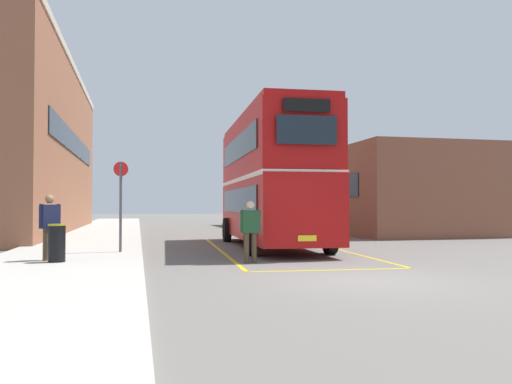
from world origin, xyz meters
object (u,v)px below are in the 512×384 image
pedestrian_boarding (250,227)px  double_decker_bus (271,178)px  litter_bin (57,243)px  pedestrian_waiting_near (50,223)px  single_deck_bus (259,204)px  bus_stop_sign (121,198)px

pedestrian_boarding → double_decker_bus: bearing=69.6°
double_decker_bus → pedestrian_boarding: double_decker_bus is taller
double_decker_bus → litter_bin: bearing=-143.8°
pedestrian_waiting_near → litter_bin: bearing=-62.0°
pedestrian_waiting_near → single_deck_bus: bearing=64.1°
pedestrian_boarding → bus_stop_sign: size_ratio=0.61×
pedestrian_boarding → pedestrian_waiting_near: 5.11m
double_decker_bus → litter_bin: (-6.68, -4.89, -1.90)m
single_deck_bus → litter_bin: bearing=-114.9°
bus_stop_sign → pedestrian_waiting_near: bearing=-128.9°
single_deck_bus → pedestrian_waiting_near: 24.08m
pedestrian_boarding → litter_bin: size_ratio=1.77×
pedestrian_waiting_near → bus_stop_sign: size_ratio=0.61×
pedestrian_waiting_near → litter_bin: (0.24, -0.45, -0.49)m
single_deck_bus → pedestrian_boarding: 22.83m
bus_stop_sign → litter_bin: bearing=-119.6°
double_decker_bus → pedestrian_boarding: (-1.84, -4.94, -1.57)m
pedestrian_boarding → bus_stop_sign: bus_stop_sign is taller
litter_bin → bus_stop_sign: bus_stop_sign is taller
double_decker_bus → single_deck_bus: bearing=78.3°
double_decker_bus → litter_bin: double_decker_bus is taller
pedestrian_boarding → litter_bin: pedestrian_boarding is taller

